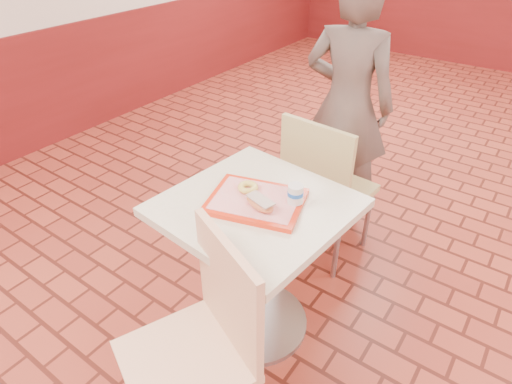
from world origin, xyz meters
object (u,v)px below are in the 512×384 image
Objects in this scene: chair_main_back at (324,185)px; ring_donut at (248,187)px; serving_tray at (256,201)px; customer at (347,105)px; paper_cup at (295,194)px; chair_main_front at (203,338)px; long_john_donut at (260,203)px; main_table at (256,248)px.

chair_main_back is 0.72m from ring_donut.
serving_tray is at bearing -26.20° from ring_donut.
serving_tray is (0.15, -1.22, -0.00)m from customer.
customer is 1.18m from paper_cup.
ring_donut is at bearing 132.70° from chair_main_front.
ring_donut is 0.58× the size of long_john_donut.
chair_main_back reaches higher than chair_main_front.
chair_main_front is 1.00× the size of chair_main_back.
chair_main_back is at bearing 119.45° from chair_main_front.
ring_donut is 1.08× the size of paper_cup.
chair_main_back reaches higher than serving_tray.
chair_main_front is 0.61m from serving_tray.
chair_main_front is at bearing -76.07° from serving_tray.
chair_main_front reaches higher than main_table.
chair_main_front is at bearing -91.96° from paper_cup.
chair_main_front reaches higher than ring_donut.
chair_main_front is at bearing -70.41° from ring_donut.
paper_cup is at bearing 26.93° from serving_tray.
chair_main_back is 0.62m from customer.
main_table is 5.00× the size of long_john_donut.
paper_cup is at bearing 108.70° from chair_main_back.
main_table is 0.31m from ring_donut.
chair_main_back is at bearing 94.31° from long_john_donut.
chair_main_back is (-0.00, 0.68, -0.00)m from main_table.
ring_donut is 0.14m from long_john_donut.
serving_tray is 0.08m from ring_donut.
serving_tray is (0.00, 0.00, 0.27)m from main_table.
paper_cup is at bearing 111.16° from chair_main_front.
serving_tray is (-0.13, 0.53, 0.28)m from chair_main_front.
chair_main_back is 10.36× the size of ring_donut.
customer is 19.05× the size of paper_cup.
long_john_donut is (0.05, -0.04, 0.03)m from serving_tray.
paper_cup reaches higher than serving_tray.
customer is at bearing -70.70° from chair_main_back.
customer is at bearing 93.78° from ring_donut.
long_john_donut is at bearing 122.45° from chair_main_front.
main_table is at bearing 94.63° from chair_main_back.
customer is 17.56× the size of ring_donut.
ring_donut is (-0.20, 0.56, 0.30)m from chair_main_front.
chair_main_front is at bearing -80.66° from long_john_donut.
long_john_donut is at bearing -40.13° from main_table.
main_table is 0.27m from serving_tray.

